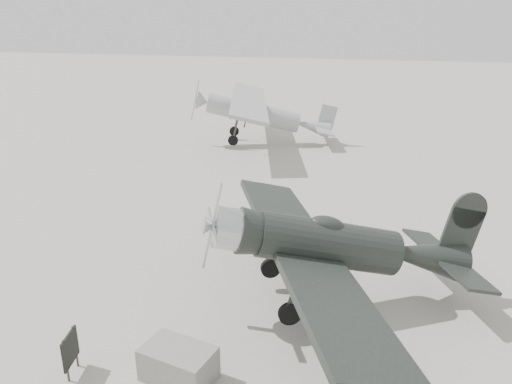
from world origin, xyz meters
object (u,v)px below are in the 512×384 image
at_px(equipment_block, 179,364).
at_px(sign_board, 70,350).
at_px(lowwing_monoplane, 340,246).
at_px(highwing_monoplane, 259,110).

distance_m(equipment_block, sign_board, 2.56).
height_order(lowwing_monoplane, sign_board, lowwing_monoplane).
height_order(equipment_block, sign_board, sign_board).
xyz_separation_m(lowwing_monoplane, sign_board, (-5.83, -4.43, -1.23)).
distance_m(highwing_monoplane, sign_board, 22.36).
xyz_separation_m(highwing_monoplane, sign_board, (0.68, -22.29, -1.56)).
relative_size(equipment_block, sign_board, 1.45).
height_order(highwing_monoplane, equipment_block, highwing_monoplane).
relative_size(lowwing_monoplane, sign_board, 9.65).
xyz_separation_m(lowwing_monoplane, equipment_block, (-3.32, -4.00, -1.50)).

